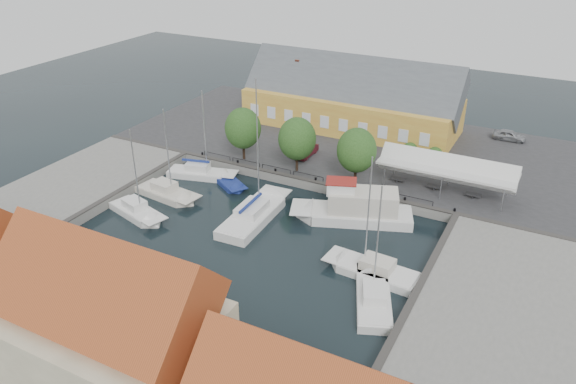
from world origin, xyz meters
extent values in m
plane|color=black|center=(0.00, 0.00, 0.00)|extent=(140.00, 140.00, 0.00)
cube|color=#2D2D30|center=(0.00, 23.00, 0.50)|extent=(56.00, 26.00, 1.00)
cube|color=slate|center=(-22.00, -2.00, 0.50)|extent=(12.00, 24.00, 1.00)
cube|color=slate|center=(22.00, -2.00, 0.50)|extent=(12.00, 24.00, 1.00)
cube|color=slate|center=(0.00, -21.00, 0.50)|extent=(56.00, 14.00, 1.00)
cube|color=#383533|center=(0.00, 10.30, 1.06)|extent=(56.00, 0.60, 0.12)
cube|color=#383533|center=(-16.30, -2.00, 1.06)|extent=(0.60, 24.00, 0.12)
cube|color=#383533|center=(16.30, -2.00, 1.06)|extent=(0.60, 24.00, 0.12)
cylinder|color=black|center=(-14.00, 10.60, 1.20)|extent=(0.24, 0.24, 0.40)
cylinder|color=black|center=(-9.00, 10.60, 1.20)|extent=(0.24, 0.24, 0.40)
cylinder|color=black|center=(-4.00, 10.60, 1.20)|extent=(0.24, 0.24, 0.40)
cylinder|color=black|center=(1.00, 10.60, 1.20)|extent=(0.24, 0.24, 0.40)
cylinder|color=black|center=(6.00, 10.60, 1.20)|extent=(0.24, 0.24, 0.40)
cylinder|color=black|center=(11.00, 10.60, 1.20)|extent=(0.24, 0.24, 0.40)
cylinder|color=black|center=(16.00, 10.60, 1.20)|extent=(0.24, 0.24, 0.40)
cube|color=gold|center=(-2.00, 28.00, 3.25)|extent=(28.00, 10.00, 4.50)
cube|color=#474C51|center=(-2.00, 28.00, 6.75)|extent=(28.56, 7.60, 7.60)
cube|color=gold|center=(-12.00, 34.00, 2.75)|extent=(6.00, 6.00, 3.50)
cube|color=brown|center=(-10.00, 28.00, 8.60)|extent=(0.60, 0.60, 1.20)
cube|color=silver|center=(14.00, 14.50, 3.70)|extent=(14.00, 4.00, 0.25)
cylinder|color=silver|center=(8.00, 12.70, 2.35)|extent=(0.10, 0.10, 2.70)
cylinder|color=silver|center=(8.00, 16.30, 2.35)|extent=(0.10, 0.10, 2.70)
cylinder|color=silver|center=(14.00, 12.70, 2.35)|extent=(0.10, 0.10, 2.70)
cylinder|color=silver|center=(14.00, 16.30, 2.35)|extent=(0.10, 0.10, 2.70)
cylinder|color=silver|center=(20.00, 12.70, 2.35)|extent=(0.10, 0.10, 2.70)
cylinder|color=silver|center=(20.00, 16.30, 2.35)|extent=(0.10, 0.10, 2.70)
cylinder|color=black|center=(-9.00, 12.00, 2.05)|extent=(0.30, 0.30, 2.10)
ellipsoid|color=#1D4317|center=(-9.00, 12.00, 4.88)|extent=(4.20, 4.20, 4.83)
cylinder|color=black|center=(-2.00, 12.00, 2.05)|extent=(0.30, 0.30, 2.10)
ellipsoid|color=#1D4317|center=(-2.00, 12.00, 4.88)|extent=(4.20, 4.20, 4.83)
cylinder|color=black|center=(5.00, 12.00, 2.05)|extent=(0.30, 0.30, 2.10)
ellipsoid|color=#1D4317|center=(5.00, 12.00, 4.88)|extent=(4.20, 4.20, 4.83)
imported|color=#979A9E|center=(17.82, 32.69, 1.69)|extent=(4.05, 1.65, 1.38)
imported|color=#4F121B|center=(-2.88, 16.23, 1.66)|extent=(1.47, 4.04, 1.32)
cube|color=silver|center=(-1.56, 1.17, 0.15)|extent=(3.67, 8.87, 1.50)
cube|color=silver|center=(-1.61, 2.26, 0.94)|extent=(3.62, 10.61, 0.08)
cube|color=silver|center=(-1.57, 1.38, 1.40)|extent=(2.38, 3.59, 0.90)
cylinder|color=silver|center=(-1.64, 2.91, 7.45)|extent=(0.12, 0.12, 13.09)
cube|color=navy|center=(-1.56, 1.17, 2.15)|extent=(0.42, 4.37, 0.22)
cube|color=silver|center=(7.94, 6.58, 0.10)|extent=(10.36, 6.83, 1.80)
cube|color=silver|center=(6.80, 6.15, 1.04)|extent=(12.13, 7.38, 0.08)
cube|color=beige|center=(7.94, 6.58, 2.10)|extent=(7.33, 5.25, 2.20)
cube|color=silver|center=(5.90, 5.81, 3.50)|extent=(3.20, 2.82, 1.20)
cube|color=maroon|center=(5.90, 5.81, 4.15)|extent=(3.47, 3.00, 0.10)
cube|color=silver|center=(12.59, -1.67, 0.05)|extent=(6.83, 3.23, 1.30)
cube|color=silver|center=(11.76, -1.61, 0.74)|extent=(8.15, 3.22, 0.08)
cube|color=beige|center=(12.42, -1.66, 1.20)|extent=(2.79, 2.07, 0.90)
cylinder|color=silver|center=(11.26, -1.57, 5.69)|extent=(0.12, 0.12, 9.97)
cube|color=silver|center=(13.56, -5.60, 0.05)|extent=(4.87, 7.04, 1.30)
cube|color=silver|center=(13.26, -4.84, 0.74)|extent=(5.27, 8.22, 0.08)
cube|color=silver|center=(13.50, -5.45, 1.20)|extent=(2.62, 3.09, 0.90)
cylinder|color=silver|center=(13.07, -4.39, 5.27)|extent=(0.12, 0.12, 9.15)
cube|color=silver|center=(-12.47, 7.24, 0.05)|extent=(6.92, 3.97, 1.30)
cube|color=silver|center=(-11.68, 7.45, 0.74)|extent=(8.16, 4.21, 0.08)
cube|color=silver|center=(-12.31, 7.29, 1.20)|extent=(2.94, 2.22, 0.90)
cylinder|color=silver|center=(-11.20, 7.58, 5.46)|extent=(0.12, 0.12, 9.53)
cube|color=navy|center=(-12.47, 7.24, 1.95)|extent=(3.21, 1.06, 0.22)
cube|color=beige|center=(-12.78, 1.72, 0.05)|extent=(6.44, 3.41, 1.30)
cube|color=beige|center=(-12.02, 1.63, 0.74)|extent=(7.65, 3.46, 0.08)
cube|color=beige|center=(-12.63, 1.70, 1.20)|extent=(2.67, 2.11, 0.90)
cylinder|color=silver|center=(-11.56, 1.57, 5.32)|extent=(0.12, 0.12, 9.23)
cube|color=silver|center=(-12.80, -2.88, 0.05)|extent=(6.26, 3.88, 1.30)
cube|color=silver|center=(-12.10, -3.08, 0.74)|extent=(7.36, 4.11, 0.08)
cube|color=silver|center=(-12.66, -2.92, 1.20)|extent=(2.69, 2.19, 0.90)
cylinder|color=silver|center=(-11.68, -3.20, 5.03)|extent=(0.12, 0.12, 8.66)
cube|color=silver|center=(-13.60, -11.39, 0.05)|extent=(4.79, 3.72, 0.90)
cube|color=silver|center=(-13.11, -11.62, 0.54)|extent=(5.54, 4.01, 0.08)
cube|color=navy|center=(-8.13, 7.22, 0.05)|extent=(4.55, 3.89, 0.80)
cube|color=navy|center=(-7.70, 6.95, 0.49)|extent=(5.20, 4.25, 0.08)
cube|color=beige|center=(4.00, -23.00, 4.75)|extent=(12.00, 8.00, 7.50)
cube|color=#A64B23|center=(4.00, -23.00, 9.75)|extent=(12.36, 6.50, 6.50)
cube|color=brown|center=(1.00, -23.00, 11.40)|extent=(0.70, 0.70, 1.00)
cube|color=brown|center=(6.40, -23.00, 11.30)|extent=(0.60, 0.60, 0.80)
cube|color=brown|center=(13.75, -24.00, 10.40)|extent=(0.70, 0.70, 1.00)
camera|label=1|loc=(23.75, -39.44, 27.90)|focal=35.00mm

